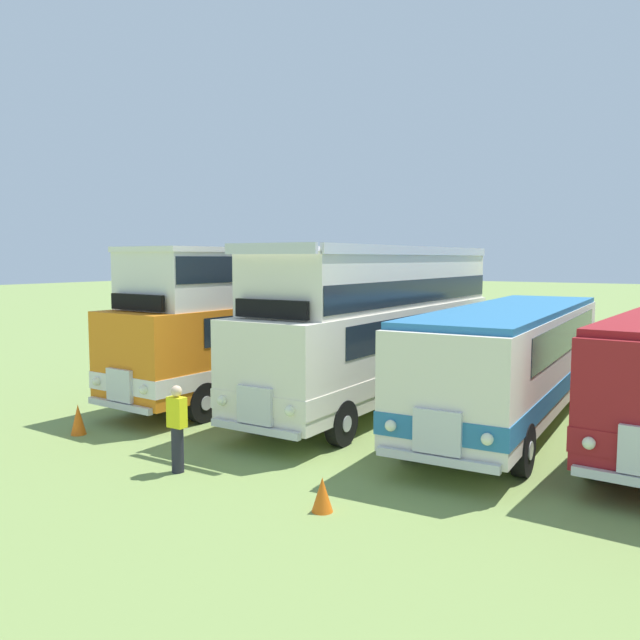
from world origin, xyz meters
name	(u,v)px	position (x,y,z in m)	size (l,w,h in m)	color
bus_first_in_row	(271,313)	(-15.32, -0.05, 2.48)	(3.10, 11.52, 4.49)	orange
bus_second_in_row	(380,323)	(-11.49, 0.03, 2.36)	(2.64, 11.46, 4.52)	silver
bus_third_in_row	(512,356)	(-7.67, -0.21, 1.76)	(3.00, 11.01, 2.99)	silver
cone_near_end	(322,494)	(-8.68, -7.54, 0.29)	(0.36, 0.36, 0.58)	orange
cone_mid_row	(78,419)	(-16.10, -6.69, 0.37)	(0.36, 0.36, 0.73)	orange
marshal_person	(177,428)	(-12.13, -7.39, 0.89)	(0.36, 0.24, 1.73)	#23232D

